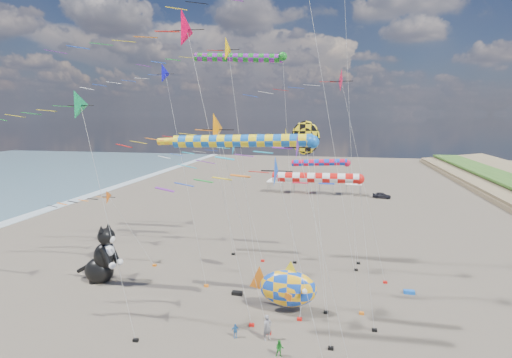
{
  "coord_description": "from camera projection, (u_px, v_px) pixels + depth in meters",
  "views": [
    {
      "loc": [
        5.34,
        -16.89,
        15.24
      ],
      "look_at": [
        -0.39,
        12.0,
        10.46
      ],
      "focal_mm": 28.0,
      "sensor_mm": 36.0,
      "label": 1
    }
  ],
  "objects": [
    {
      "name": "windsock_4",
      "position": [
        192.0,
        141.0,
        42.64
      ],
      "size": [
        8.47,
        0.81,
        12.88
      ],
      "color": "#FFAB15",
      "rests_on": "ground"
    },
    {
      "name": "kite_bag_1",
      "position": [
        237.0,
        293.0,
        34.06
      ],
      "size": [
        0.9,
        0.44,
        0.3
      ],
      "primitive_type": "cube",
      "color": "black",
      "rests_on": "ground"
    },
    {
      "name": "windsock_3",
      "position": [
        321.0,
        179.0,
        27.38
      ],
      "size": [
        7.57,
        0.73,
        11.3
      ],
      "color": "red",
      "rests_on": "ground"
    },
    {
      "name": "child_green",
      "position": [
        280.0,
        349.0,
        25.3
      ],
      "size": [
        0.6,
        0.5,
        1.11
      ],
      "primitive_type": "imported",
      "rotation": [
        0.0,
        0.0,
        0.17
      ],
      "color": "#19771F",
      "rests_on": "ground"
    },
    {
      "name": "windsock_2",
      "position": [
        243.0,
        58.0,
        39.03
      ],
      "size": [
        10.42,
        0.86,
        21.17
      ],
      "color": "#167D20",
      "rests_on": "ground"
    },
    {
      "name": "delta_kite_6",
      "position": [
        288.0,
        152.0,
        22.76
      ],
      "size": [
        9.13,
        1.65,
        14.36
      ],
      "color": "#5F2395",
      "rests_on": "ground"
    },
    {
      "name": "delta_kite_11",
      "position": [
        220.0,
        150.0,
        40.75
      ],
      "size": [
        10.88,
        1.89,
        12.95
      ],
      "color": "#1783B5",
      "rests_on": "ground"
    },
    {
      "name": "tent_row",
      "position": [
        314.0,
        178.0,
        77.12
      ],
      "size": [
        19.2,
        4.2,
        3.8
      ],
      "color": "white",
      "rests_on": "ground"
    },
    {
      "name": "cat_inflatable",
      "position": [
        101.0,
        253.0,
        36.38
      ],
      "size": [
        4.35,
        2.63,
        5.52
      ],
      "primitive_type": null,
      "rotation": [
        0.0,
        0.0,
        -0.15
      ],
      "color": "black",
      "rests_on": "ground"
    },
    {
      "name": "fish_inflatable",
      "position": [
        287.0,
        288.0,
        30.7
      ],
      "size": [
        5.96,
        3.12,
        4.28
      ],
      "color": "blue",
      "rests_on": "ground"
    },
    {
      "name": "delta_kite_4",
      "position": [
        248.0,
        176.0,
        20.75
      ],
      "size": [
        9.94,
        1.82,
        13.36
      ],
      "color": "blue",
      "rests_on": "ground"
    },
    {
      "name": "child_blue",
      "position": [
        235.0,
        331.0,
        27.48
      ],
      "size": [
        0.64,
        0.44,
        1.01
      ],
      "primitive_type": "imported",
      "rotation": [
        0.0,
        0.0,
        0.37
      ],
      "color": "#2C6CB2",
      "rests_on": "ground"
    },
    {
      "name": "delta_kite_9",
      "position": [
        344.0,
        84.0,
        34.37
      ],
      "size": [
        11.58,
        2.22,
        19.29
      ],
      "color": "#EB143E",
      "rests_on": "ground"
    },
    {
      "name": "delta_kite_7",
      "position": [
        103.0,
        200.0,
        40.47
      ],
      "size": [
        10.46,
        1.62,
        7.84
      ],
      "color": "orange",
      "rests_on": "ground"
    },
    {
      "name": "delta_kite_8",
      "position": [
        150.0,
        77.0,
        33.59
      ],
      "size": [
        10.74,
        1.79,
        19.71
      ],
      "color": "#0F0BBD",
      "rests_on": "ground"
    },
    {
      "name": "windsock_0",
      "position": [
        248.0,
        142.0,
        25.02
      ],
      "size": [
        10.55,
        0.83,
        14.01
      ],
      "color": "blue",
      "rests_on": "ground"
    },
    {
      "name": "delta_kite_2",
      "position": [
        228.0,
        132.0,
        26.26
      ],
      "size": [
        9.26,
        2.43,
        15.54
      ],
      "color": "orange",
      "rests_on": "ground"
    },
    {
      "name": "delta_kite_3",
      "position": [
        220.0,
        51.0,
        34.47
      ],
      "size": [
        10.63,
        2.26,
        22.09
      ],
      "color": "#FEC105",
      "rests_on": "ground"
    },
    {
      "name": "delta_kite_0",
      "position": [
        173.0,
        31.0,
        26.73
      ],
      "size": [
        14.86,
        2.75,
        22.39
      ],
      "color": "#E90239",
      "rests_on": "ground"
    },
    {
      "name": "windsock_1",
      "position": [
        323.0,
        163.0,
        40.17
      ],
      "size": [
        7.2,
        0.7,
        10.79
      ],
      "color": "red",
      "rests_on": "ground"
    },
    {
      "name": "person_adult",
      "position": [
        267.0,
        328.0,
        27.14
      ],
      "size": [
        0.77,
        0.76,
        1.8
      ],
      "primitive_type": "imported",
      "rotation": [
        0.0,
        0.0,
        0.76
      ],
      "color": "slate",
      "rests_on": "ground"
    },
    {
      "name": "parked_car",
      "position": [
        382.0,
        195.0,
        73.2
      ],
      "size": [
        3.42,
        1.85,
        1.1
      ],
      "primitive_type": "imported",
      "rotation": [
        0.0,
        0.0,
        1.39
      ],
      "color": "#26262D",
      "rests_on": "ground"
    },
    {
      "name": "delta_kite_5",
      "position": [
        63.0,
        109.0,
        25.38
      ],
      "size": [
        11.23,
        2.08,
        16.95
      ],
      "color": "#0E904B",
      "rests_on": "ground"
    },
    {
      "name": "angelfish_kite",
      "position": [
        303.0,
        139.0,
        31.08
      ],
      "size": [
        3.74,
        3.02,
        14.76
      ],
      "color": "yellow",
      "rests_on": "ground"
    },
    {
      "name": "kite_bag_2",
      "position": [
        409.0,
        292.0,
        34.28
      ],
      "size": [
        0.9,
        0.44,
        0.3
      ],
      "primitive_type": "cube",
      "color": "blue",
      "rests_on": "ground"
    }
  ]
}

